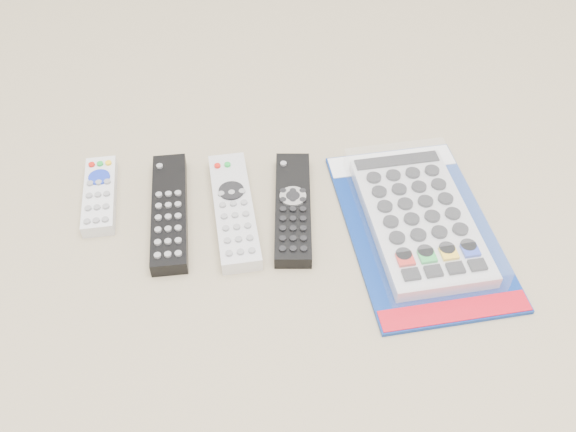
{
  "coord_description": "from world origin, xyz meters",
  "views": [
    {
      "loc": [
        0.0,
        -0.6,
        0.63
      ],
      "look_at": [
        0.02,
        -0.03,
        0.01
      ],
      "focal_mm": 40.0,
      "sensor_mm": 36.0,
      "label": 1
    }
  ],
  "objects_px": {
    "remote_large_black": "(293,208)",
    "jumbo_remote_packaged": "(419,218)",
    "remote_silver_dvd": "(234,210)",
    "remote_slim_black": "(169,211)",
    "remote_small_grey": "(100,195)"
  },
  "relations": [
    {
      "from": "remote_slim_black",
      "to": "jumbo_remote_packaged",
      "type": "height_order",
      "value": "jumbo_remote_packaged"
    },
    {
      "from": "remote_slim_black",
      "to": "remote_silver_dvd",
      "type": "height_order",
      "value": "same"
    },
    {
      "from": "remote_slim_black",
      "to": "jumbo_remote_packaged",
      "type": "relative_size",
      "value": 0.63
    },
    {
      "from": "remote_small_grey",
      "to": "remote_silver_dvd",
      "type": "xyz_separation_m",
      "value": [
        0.18,
        -0.03,
        0.0
      ]
    },
    {
      "from": "remote_silver_dvd",
      "to": "jumbo_remote_packaged",
      "type": "xyz_separation_m",
      "value": [
        0.24,
        -0.03,
        0.01
      ]
    },
    {
      "from": "remote_small_grey",
      "to": "remote_silver_dvd",
      "type": "height_order",
      "value": "remote_silver_dvd"
    },
    {
      "from": "remote_silver_dvd",
      "to": "remote_large_black",
      "type": "relative_size",
      "value": 1.05
    },
    {
      "from": "remote_large_black",
      "to": "jumbo_remote_packaged",
      "type": "xyz_separation_m",
      "value": [
        0.16,
        -0.03,
        0.01
      ]
    },
    {
      "from": "remote_small_grey",
      "to": "remote_large_black",
      "type": "distance_m",
      "value": 0.27
    },
    {
      "from": "remote_silver_dvd",
      "to": "remote_large_black",
      "type": "bearing_deg",
      "value": -6.11
    },
    {
      "from": "remote_slim_black",
      "to": "remote_small_grey",
      "type": "bearing_deg",
      "value": 155.22
    },
    {
      "from": "remote_slim_black",
      "to": "remote_silver_dvd",
      "type": "xyz_separation_m",
      "value": [
        0.09,
        0.0,
        0.0
      ]
    },
    {
      "from": "remote_large_black",
      "to": "jumbo_remote_packaged",
      "type": "bearing_deg",
      "value": -8.76
    },
    {
      "from": "remote_small_grey",
      "to": "remote_large_black",
      "type": "xyz_separation_m",
      "value": [
        0.26,
        -0.03,
        0.0
      ]
    },
    {
      "from": "remote_large_black",
      "to": "jumbo_remote_packaged",
      "type": "relative_size",
      "value": 0.6
    }
  ]
}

